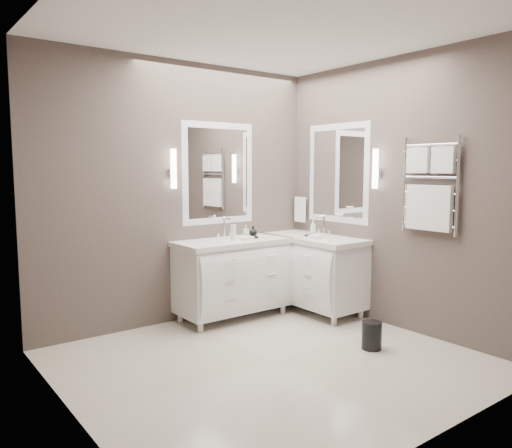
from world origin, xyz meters
TOP-DOWN VIEW (x-y plane):
  - floor at (0.00, 0.00)m, footprint 3.20×3.00m
  - ceiling at (0.00, 0.00)m, footprint 3.20×3.00m
  - wall_back at (0.00, 1.50)m, footprint 3.20×0.01m
  - wall_front at (0.00, -1.50)m, footprint 3.20×0.01m
  - wall_left at (-1.60, 0.00)m, footprint 0.01×3.00m
  - wall_right at (1.60, 0.00)m, footprint 0.01×3.00m
  - vanity_back at (0.45, 1.23)m, footprint 1.24×0.59m
  - vanity_right at (1.33, 0.90)m, footprint 0.59×1.24m
  - mirror_back at (0.45, 1.49)m, footprint 0.90×0.02m
  - mirror_right at (1.59, 0.80)m, footprint 0.02×0.90m
  - sconce_back at (-0.13, 1.43)m, footprint 0.06×0.06m
  - sconce_right at (1.53, 0.22)m, footprint 0.06×0.06m
  - towel_bar_corner at (1.54, 1.36)m, footprint 0.03×0.22m
  - towel_ladder at (1.55, -0.40)m, footprint 0.06×0.58m
  - waste_bin at (0.90, -0.30)m, footprint 0.18×0.18m
  - amenity_tray_back at (0.65, 1.19)m, footprint 0.17×0.13m
  - amenity_tray_right at (1.28, 0.86)m, footprint 0.12×0.16m
  - water_bottle at (0.40, 1.13)m, footprint 0.07×0.07m
  - soap_bottle_a at (0.62, 1.21)m, footprint 0.07×0.07m
  - soap_bottle_b at (0.68, 1.16)m, footprint 0.11×0.11m
  - soap_bottle_c at (1.28, 0.86)m, footprint 0.08×0.08m

SIDE VIEW (x-z plane):
  - floor at x=0.00m, z-range -0.01..0.00m
  - waste_bin at x=0.90m, z-range 0.00..0.25m
  - vanity_back at x=0.45m, z-range 0.00..0.97m
  - vanity_right at x=1.33m, z-range 0.00..0.97m
  - amenity_tray_right at x=1.28m, z-range 0.85..0.87m
  - amenity_tray_back at x=0.65m, z-range 0.85..0.87m
  - soap_bottle_b at x=0.68m, z-range 0.87..0.99m
  - soap_bottle_a at x=0.62m, z-range 0.87..0.99m
  - water_bottle at x=0.40m, z-range 0.85..1.02m
  - soap_bottle_c at x=1.28m, z-range 0.87..1.04m
  - towel_bar_corner at x=1.54m, z-range 0.97..1.27m
  - wall_back at x=0.00m, z-range 0.00..2.70m
  - wall_front at x=0.00m, z-range 0.00..2.70m
  - wall_left at x=-1.60m, z-range 0.00..2.70m
  - wall_right at x=1.60m, z-range 0.00..2.70m
  - towel_ladder at x=1.55m, z-range 0.94..1.84m
  - mirror_back at x=0.45m, z-range 1.00..2.10m
  - mirror_right at x=1.59m, z-range 1.00..2.10m
  - sconce_back at x=-0.13m, z-range 1.39..1.79m
  - sconce_right at x=1.53m, z-range 1.39..1.79m
  - ceiling at x=0.00m, z-range 2.70..2.71m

